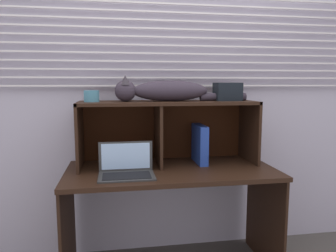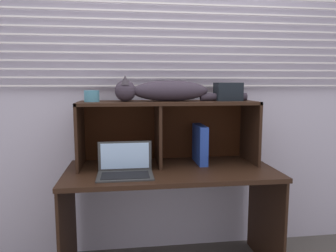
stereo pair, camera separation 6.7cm
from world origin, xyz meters
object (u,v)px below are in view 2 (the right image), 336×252
at_px(small_basket, 92,96).
at_px(storage_box, 228,92).
at_px(book_stack, 133,160).
at_px(cat, 164,91).
at_px(binder_upright, 200,144).
at_px(laptop, 125,169).

height_order(small_basket, storage_box, storage_box).
xyz_separation_m(book_stack, storage_box, (0.70, -0.01, 0.49)).
bearing_deg(cat, storage_box, -0.00).
height_order(binder_upright, storage_box, storage_box).
xyz_separation_m(laptop, small_basket, (-0.22, 0.25, 0.45)).
bearing_deg(small_basket, book_stack, 1.06).
xyz_separation_m(laptop, storage_box, (0.75, 0.25, 0.48)).
bearing_deg(storage_box, binder_upright, 180.00).
distance_m(laptop, binder_upright, 0.61).
bearing_deg(book_stack, laptop, -101.96).
xyz_separation_m(small_basket, storage_box, (0.97, 0.00, 0.03)).
bearing_deg(laptop, book_stack, 78.04).
xyz_separation_m(binder_upright, book_stack, (-0.49, 0.01, -0.10)).
bearing_deg(binder_upright, cat, 180.00).
xyz_separation_m(cat, laptop, (-0.28, -0.25, -0.49)).
height_order(laptop, book_stack, laptop).
bearing_deg(laptop, cat, 41.10).
xyz_separation_m(cat, small_basket, (-0.50, -0.00, -0.03)).
height_order(laptop, binder_upright, binder_upright).
relative_size(laptop, small_basket, 3.38).
height_order(cat, binder_upright, cat).
bearing_deg(storage_box, book_stack, 179.58).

